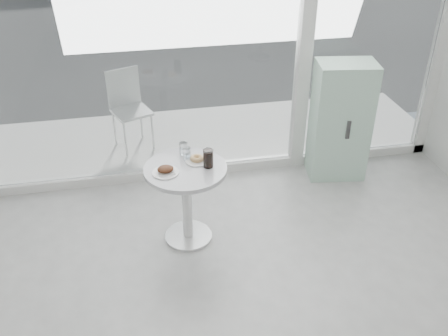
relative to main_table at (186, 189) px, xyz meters
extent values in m
cube|color=white|center=(0.50, 1.10, -0.50)|extent=(5.00, 0.12, 0.10)
cube|color=white|center=(2.94, 1.10, 0.95)|extent=(0.12, 0.12, 3.00)
cube|color=white|center=(1.40, 1.10, 0.95)|extent=(0.14, 0.14, 3.00)
cube|color=white|center=(-0.27, 1.10, 0.85)|extent=(3.21, 0.02, 2.60)
cube|color=white|center=(2.17, 1.10, 0.85)|extent=(1.41, 0.02, 2.60)
cylinder|color=silver|center=(0.00, 0.00, -0.54)|extent=(0.44, 0.44, 0.03)
cylinder|color=silver|center=(0.00, 0.00, -0.18)|extent=(0.09, 0.09, 0.70)
cylinder|color=silver|center=(0.00, 0.00, 0.20)|extent=(0.72, 0.72, 0.04)
cube|color=silver|center=(0.50, 1.90, -0.53)|extent=(5.60, 1.60, 0.05)
cube|color=#A5D2B8|center=(1.76, 0.81, 0.10)|extent=(0.65, 0.48, 1.29)
cube|color=#333333|center=(1.76, 0.60, 0.10)|extent=(0.04, 0.03, 0.20)
cylinder|color=silver|center=(-0.51, 1.55, -0.27)|extent=(0.02, 0.02, 0.45)
cylinder|color=silver|center=(-0.19, 1.67, -0.27)|extent=(0.02, 0.02, 0.45)
cylinder|color=silver|center=(-0.63, 1.87, -0.27)|extent=(0.02, 0.02, 0.45)
cylinder|color=silver|center=(-0.31, 1.99, -0.27)|extent=(0.02, 0.02, 0.45)
cube|color=silver|center=(-0.41, 1.77, -0.04)|extent=(0.52, 0.52, 0.03)
cube|color=silver|center=(-0.48, 1.95, 0.20)|extent=(0.39, 0.16, 0.45)
cylinder|color=white|center=(-0.17, -0.06, 0.23)|extent=(0.23, 0.23, 0.01)
cube|color=white|center=(-0.15, -0.07, 0.24)|extent=(0.12, 0.11, 0.00)
ellipsoid|color=#341A0E|center=(-0.17, -0.06, 0.26)|extent=(0.14, 0.11, 0.06)
ellipsoid|color=#341A0E|center=(-0.14, -0.04, 0.25)|extent=(0.07, 0.06, 0.04)
cylinder|color=white|center=(0.11, 0.08, 0.23)|extent=(0.21, 0.21, 0.01)
torus|color=tan|center=(0.11, 0.08, 0.25)|extent=(0.12, 0.12, 0.04)
cylinder|color=white|center=(0.03, 0.14, 0.28)|extent=(0.07, 0.07, 0.11)
cylinder|color=white|center=(0.03, 0.14, 0.25)|extent=(0.06, 0.06, 0.06)
cylinder|color=white|center=(0.02, 0.23, 0.28)|extent=(0.07, 0.07, 0.12)
cylinder|color=white|center=(0.02, 0.23, 0.25)|extent=(0.06, 0.06, 0.06)
cylinder|color=white|center=(0.20, -0.02, 0.30)|extent=(0.09, 0.09, 0.17)
cylinder|color=black|center=(0.20, -0.02, 0.30)|extent=(0.07, 0.07, 0.15)
camera|label=1|loc=(-0.38, -3.63, 2.47)|focal=40.00mm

